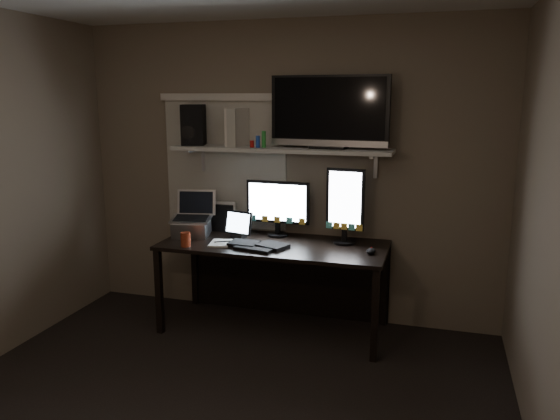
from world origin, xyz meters
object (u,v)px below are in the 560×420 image
at_px(monitor_landscape, 278,208).
at_px(speaker, 194,125).
at_px(laptop, 191,215).
at_px(tv, 329,112).
at_px(cup, 186,239).
at_px(game_console, 237,127).
at_px(monitor_portrait, 345,206).
at_px(keyboard, 258,245).
at_px(tablet, 239,224).
at_px(desk, 278,260).
at_px(mouse, 371,251).

xyz_separation_m(monitor_landscape, speaker, (-0.73, -0.02, 0.68)).
relative_size(laptop, tv, 0.39).
height_order(cup, game_console, game_console).
bearing_deg(game_console, monitor_portrait, 6.92).
xyz_separation_m(keyboard, tablet, (-0.24, 0.22, 0.10)).
bearing_deg(desk, monitor_landscape, 107.52).
bearing_deg(tablet, keyboard, -27.58).
relative_size(monitor_portrait, keyboard, 1.31).
bearing_deg(desk, tv, 14.58).
relative_size(desk, monitor_portrait, 2.93).
distance_m(keyboard, laptop, 0.68).
distance_m(desk, game_console, 1.15).
height_order(monitor_landscape, keyboard, monitor_landscape).
relative_size(keyboard, game_console, 1.52).
distance_m(keyboard, tv, 1.18).
distance_m(monitor_portrait, speaker, 1.45).
bearing_deg(keyboard, game_console, 142.65).
height_order(keyboard, cup, cup).
bearing_deg(tv, game_console, -175.43).
bearing_deg(cup, tablet, 50.88).
relative_size(desk, laptop, 4.85).
height_order(tablet, laptop, laptop).
relative_size(tv, game_console, 3.06).
distance_m(tv, game_console, 0.78).
height_order(monitor_portrait, speaker, speaker).
bearing_deg(tablet, cup, -114.83).
bearing_deg(laptop, monitor_portrait, -5.17).
height_order(monitor_portrait, cup, monitor_portrait).
height_order(tv, speaker, tv).
bearing_deg(desk, laptop, -172.28).
distance_m(mouse, tablet, 1.13).
distance_m(mouse, tv, 1.13).
bearing_deg(desk, monitor_portrait, 3.91).
bearing_deg(keyboard, monitor_landscape, 94.08).
bearing_deg(laptop, cup, -84.10).
bearing_deg(monitor_portrait, tv, 163.45).
relative_size(tablet, tv, 0.28).
distance_m(desk, speaker, 1.34).
relative_size(keyboard, cup, 4.14).
xyz_separation_m(game_console, speaker, (-0.39, 0.00, 0.01)).
distance_m(desk, laptop, 0.82).
relative_size(cup, tv, 0.12).
bearing_deg(cup, tv, 26.17).
distance_m(monitor_portrait, mouse, 0.44).
bearing_deg(speaker, desk, -23.30).
distance_m(monitor_landscape, monitor_portrait, 0.59).
bearing_deg(cup, monitor_landscape, 41.15).
xyz_separation_m(desk, tv, (0.39, 0.10, 1.21)).
relative_size(mouse, speaker, 0.32).
height_order(mouse, tv, tv).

